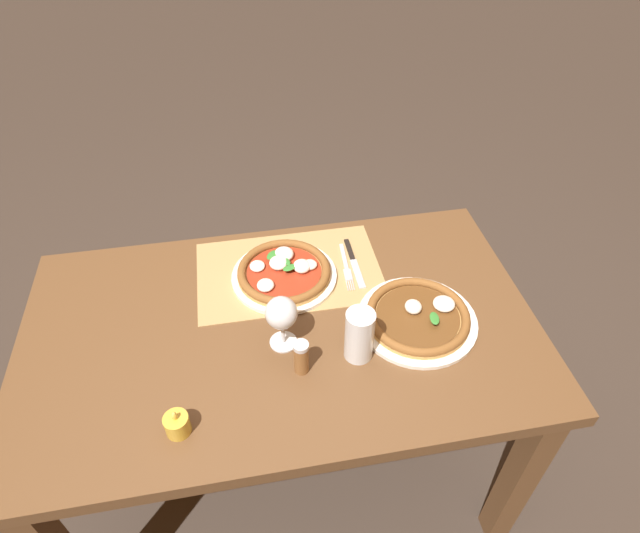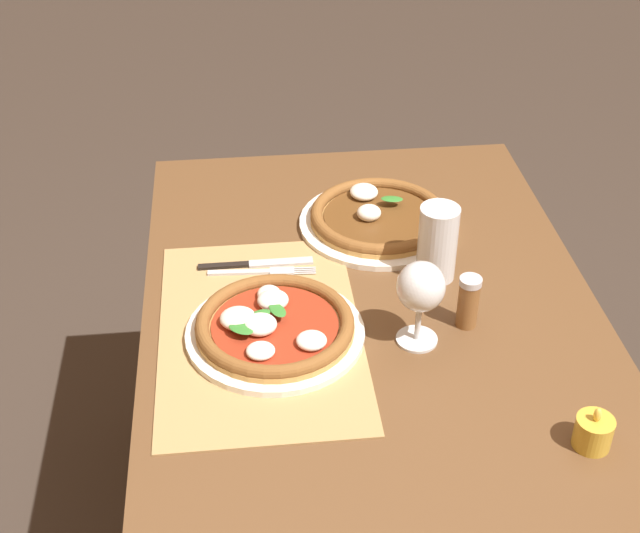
{
  "view_description": "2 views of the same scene",
  "coord_description": "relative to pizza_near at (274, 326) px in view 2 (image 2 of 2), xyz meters",
  "views": [
    {
      "loc": [
        0.06,
        0.94,
        1.81
      ],
      "look_at": [
        -0.14,
        -0.16,
        0.78
      ],
      "focal_mm": 30.0,
      "sensor_mm": 36.0,
      "label": 1
    },
    {
      "loc": [
        1.12,
        -0.22,
        1.7
      ],
      "look_at": [
        -0.18,
        -0.08,
        0.78
      ],
      "focal_mm": 50.0,
      "sensor_mm": 36.0,
      "label": 2
    }
  ],
  "objects": [
    {
      "name": "pizza_near",
      "position": [
        0.0,
        0.0,
        0.0
      ],
      "size": [
        0.3,
        0.3,
        0.05
      ],
      "color": "silver",
      "rests_on": "paper_placemat"
    },
    {
      "name": "knife",
      "position": [
        -0.21,
        -0.02,
        -0.02
      ],
      "size": [
        0.02,
        0.22,
        0.01
      ],
      "color": "black",
      "rests_on": "paper_placemat"
    },
    {
      "name": "pint_glass",
      "position": [
        -0.15,
        0.31,
        0.05
      ],
      "size": [
        0.07,
        0.07,
        0.15
      ],
      "color": "silver",
      "rests_on": "dining_table"
    },
    {
      "name": "wine_glass",
      "position": [
        0.03,
        0.24,
        0.08
      ],
      "size": [
        0.08,
        0.08,
        0.16
      ],
      "color": "silver",
      "rests_on": "dining_table"
    },
    {
      "name": "pepper_shaker",
      "position": [
        0.0,
        0.33,
        0.03
      ],
      "size": [
        0.04,
        0.04,
        0.1
      ],
      "color": "brown",
      "rests_on": "dining_table"
    },
    {
      "name": "dining_table",
      "position": [
        0.03,
        0.18,
        -0.13
      ],
      "size": [
        1.35,
        0.8,
        0.74
      ],
      "color": "brown",
      "rests_on": "ground"
    },
    {
      "name": "votive_candle",
      "position": [
        0.29,
        0.44,
        0.0
      ],
      "size": [
        0.06,
        0.06,
        0.07
      ],
      "color": "gold",
      "rests_on": "dining_table"
    },
    {
      "name": "paper_placemat",
      "position": [
        -0.02,
        -0.02,
        -0.02
      ],
      "size": [
        0.53,
        0.34,
        0.0
      ],
      "primitive_type": "cube",
      "color": "#A88451",
      "rests_on": "dining_table"
    },
    {
      "name": "fork",
      "position": [
        -0.18,
        -0.01,
        -0.02
      ],
      "size": [
        0.03,
        0.2,
        0.0
      ],
      "color": "#B7B7BC",
      "rests_on": "paper_placemat"
    },
    {
      "name": "pizza_far",
      "position": [
        -0.33,
        0.23,
        -0.0
      ],
      "size": [
        0.32,
        0.32,
        0.05
      ],
      "color": "silver",
      "rests_on": "dining_table"
    }
  ]
}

